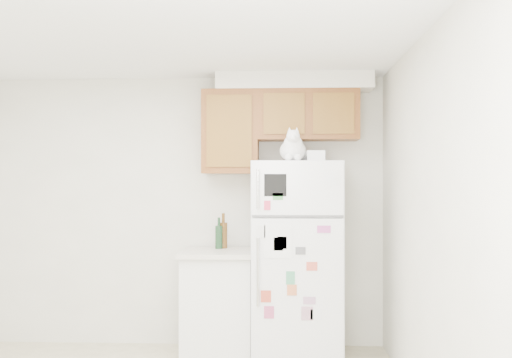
# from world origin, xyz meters

# --- Properties ---
(room_shell) EXTENTS (3.84, 4.04, 2.52)m
(room_shell) POSITION_xyz_m (0.12, 0.24, 1.67)
(room_shell) COLOR silver
(room_shell) RESTS_ON ground_plane
(refrigerator) EXTENTS (0.76, 0.78, 1.70)m
(refrigerator) POSITION_xyz_m (1.09, 1.61, 0.85)
(refrigerator) COLOR white
(refrigerator) RESTS_ON ground_plane
(base_counter) EXTENTS (0.64, 0.64, 0.92)m
(base_counter) POSITION_xyz_m (0.40, 1.68, 0.46)
(base_counter) COLOR white
(base_counter) RESTS_ON ground_plane
(cat) EXTENTS (0.27, 0.40, 0.28)m
(cat) POSITION_xyz_m (1.06, 1.47, 1.81)
(cat) COLOR white
(cat) RESTS_ON refrigerator
(storage_box_back) EXTENTS (0.22, 0.19, 0.10)m
(storage_box_back) POSITION_xyz_m (1.22, 1.78, 1.75)
(storage_box_back) COLOR white
(storage_box_back) RESTS_ON refrigerator
(storage_box_front) EXTENTS (0.15, 0.11, 0.09)m
(storage_box_front) POSITION_xyz_m (1.25, 1.49, 1.74)
(storage_box_front) COLOR white
(storage_box_front) RESTS_ON refrigerator
(bottle_green) EXTENTS (0.07, 0.07, 0.28)m
(bottle_green) POSITION_xyz_m (0.39, 1.80, 1.06)
(bottle_green) COLOR #19381E
(bottle_green) RESTS_ON base_counter
(bottle_amber) EXTENTS (0.07, 0.07, 0.32)m
(bottle_amber) POSITION_xyz_m (0.43, 1.84, 1.08)
(bottle_amber) COLOR #593814
(bottle_amber) RESTS_ON base_counter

